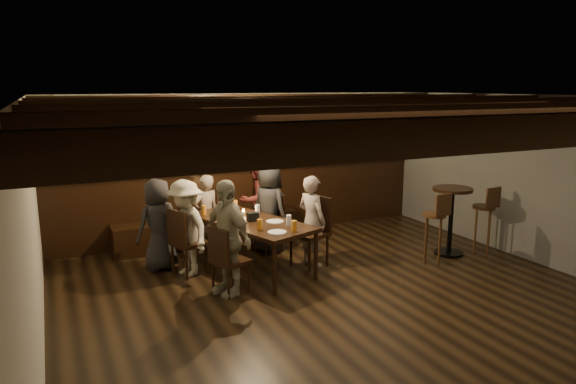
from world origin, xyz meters
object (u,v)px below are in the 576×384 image
high_top_table (451,211)px  bar_stool_right (483,228)px  person_right_far (312,221)px  person_bench_right (258,200)px  dining_table (251,224)px  person_left_far (227,238)px  chair_left_near (189,254)px  chair_right_near (268,234)px  person_bench_left (158,225)px  bar_stool_left (433,237)px  chair_left_far (230,272)px  person_right_near (269,208)px  chair_right_far (310,245)px  person_left_near (186,228)px  person_bench_centre (206,214)px

high_top_table → bar_stool_right: 0.60m
person_right_far → person_bench_right: bearing=-6.3°
dining_table → person_left_far: person_left_far is taller
dining_table → person_left_far: (-0.57, -0.67, 0.07)m
chair_left_near → chair_right_near: bearing=90.0°
person_bench_left → bar_stool_left: person_bench_left is taller
chair_left_near → bar_stool_left: bar_stool_left is taller
person_right_far → high_top_table: (2.11, -0.48, 0.03)m
chair_left_far → person_right_near: 1.77m
chair_right_near → person_bench_right: person_bench_right is taller
person_right_far → bar_stool_left: size_ratio=1.24×
high_top_table → bar_stool_right: bar_stool_right is taller
person_bench_left → chair_left_near: bearing=111.9°
chair_left_far → person_bench_right: (1.10, 1.80, 0.45)m
person_left_far → bar_stool_right: bearing=69.1°
person_right_far → bar_stool_right: size_ratio=1.24×
person_bench_right → high_top_table: (2.40, -1.81, -0.03)m
chair_right_far → person_bench_right: bearing=-7.6°
person_right_near → chair_right_near: bearing=90.0°
person_bench_left → person_bench_right: bearing=180.0°
chair_right_near → person_left_near: 1.52m
dining_table → person_left_near: size_ratio=1.58×
chair_left_near → person_left_far: bearing=-1.9°
person_bench_right → bar_stool_right: bearing=127.2°
chair_left_near → chair_right_far: bearing=58.0°
person_bench_right → person_right_near: size_ratio=1.03×
person_bench_left → bar_stool_right: (4.61, -1.39, -0.25)m
bar_stool_right → person_left_near: bearing=162.7°
person_bench_left → person_bench_right: size_ratio=0.91×
chair_right_far → person_right_near: size_ratio=0.72×
person_bench_left → bar_stool_right: person_bench_left is taller
chair_left_far → person_bench_right: bearing=129.8°
chair_left_far → bar_stool_left: 3.01m
dining_table → chair_right_near: bearing=32.0°
chair_left_near → chair_right_near: 1.44m
person_right_near → person_right_far: 0.90m
person_right_far → chair_left_near: bearing=58.5°
bar_stool_left → high_top_table: bearing=17.8°
chair_left_far → person_right_far: bearing=90.0°
chair_right_near → person_bench_centre: 0.99m
person_bench_centre → person_left_near: size_ratio=0.93×
person_right_near → chair_left_near: bearing=90.0°
person_left_far → person_right_near: size_ratio=1.04×
person_bench_centre → person_bench_left: bearing=9.5°
person_left_near → high_top_table: size_ratio=1.26×
chair_right_near → high_top_table: 2.80m
person_bench_left → person_left_far: size_ratio=0.90×
chair_right_far → high_top_table: bearing=-121.2°
chair_left_far → chair_right_near: (1.07, 1.31, 0.01)m
person_left_far → bar_stool_right: size_ratio=1.37×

